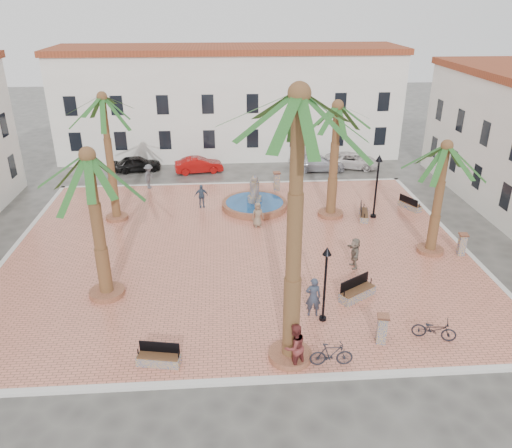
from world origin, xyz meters
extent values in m
plane|color=#56544F|center=(0.00, 0.00, 0.00)|extent=(120.00, 120.00, 0.00)
cube|color=#E28166|center=(0.00, 0.00, 0.07)|extent=(26.00, 22.00, 0.15)
cube|color=silver|center=(0.00, 11.00, 0.08)|extent=(26.30, 0.30, 0.16)
cube|color=silver|center=(0.00, -11.00, 0.08)|extent=(26.30, 0.30, 0.16)
cube|color=silver|center=(13.00, 0.00, 0.08)|extent=(0.30, 22.30, 0.16)
cube|color=silver|center=(-13.00, 0.00, 0.08)|extent=(0.30, 22.30, 0.16)
cube|color=white|center=(0.00, 20.00, 4.50)|extent=(30.00, 7.00, 9.00)
cube|color=brown|center=(0.00, 20.00, 9.25)|extent=(30.40, 7.40, 0.50)
cube|color=black|center=(-13.12, 16.52, 2.20)|extent=(1.00, 0.12, 1.60)
cube|color=black|center=(-9.38, 16.52, 2.20)|extent=(1.00, 0.12, 1.60)
cube|color=black|center=(-5.62, 16.52, 2.20)|extent=(1.00, 0.12, 1.60)
cube|color=black|center=(-1.88, 16.52, 2.20)|extent=(1.00, 0.12, 1.60)
cube|color=black|center=(1.88, 16.52, 2.20)|extent=(1.00, 0.12, 1.60)
cube|color=black|center=(5.62, 16.52, 2.20)|extent=(1.00, 0.12, 1.60)
cube|color=black|center=(9.38, 16.52, 2.20)|extent=(1.00, 0.12, 1.60)
cube|color=black|center=(13.12, 16.52, 2.20)|extent=(1.00, 0.12, 1.60)
cube|color=black|center=(-13.12, 16.52, 5.20)|extent=(1.00, 0.12, 1.60)
cube|color=black|center=(-9.38, 16.52, 5.20)|extent=(1.00, 0.12, 1.60)
cube|color=black|center=(-5.62, 16.52, 5.20)|extent=(1.00, 0.12, 1.60)
cube|color=black|center=(-1.88, 16.52, 5.20)|extent=(1.00, 0.12, 1.60)
cube|color=black|center=(1.88, 16.52, 5.20)|extent=(1.00, 0.12, 1.60)
cube|color=black|center=(5.62, 16.52, 5.20)|extent=(1.00, 0.12, 1.60)
cube|color=black|center=(9.38, 16.52, 5.20)|extent=(1.00, 0.12, 1.60)
cube|color=black|center=(13.12, 16.52, 5.20)|extent=(1.00, 0.12, 1.60)
cube|color=black|center=(16.54, 1.65, 2.20)|extent=(0.12, 1.00, 1.60)
cube|color=black|center=(16.54, 5.37, 2.20)|extent=(0.12, 1.00, 1.60)
cube|color=black|center=(16.54, 9.08, 2.20)|extent=(0.12, 1.00, 1.60)
cube|color=black|center=(16.54, 12.80, 2.20)|extent=(0.12, 1.00, 1.60)
cube|color=black|center=(16.54, 5.37, 5.20)|extent=(0.12, 1.00, 1.60)
cube|color=black|center=(16.54, 9.08, 5.20)|extent=(0.12, 1.00, 1.60)
cube|color=black|center=(16.54, 12.80, 5.20)|extent=(0.12, 1.00, 1.60)
cube|color=black|center=(-16.02, 10.00, 2.20)|extent=(0.12, 1.00, 1.60)
cube|color=black|center=(-16.02, 10.00, 5.20)|extent=(0.12, 1.00, 1.60)
cylinder|color=#A25E42|center=(1.32, 5.87, 0.36)|extent=(4.48, 4.48, 0.43)
cylinder|color=#194C8C|center=(1.32, 5.87, 0.56)|extent=(3.95, 3.95, 0.06)
cylinder|color=gray|center=(1.32, 5.87, 0.58)|extent=(0.96, 0.96, 0.85)
cylinder|color=gray|center=(1.32, 5.87, 1.43)|extent=(0.64, 0.64, 1.28)
sphere|color=gray|center=(1.32, 5.87, 2.23)|extent=(0.47, 0.47, 0.47)
cylinder|color=#A25E42|center=(-7.78, 4.67, 0.26)|extent=(1.43, 1.43, 0.21)
cylinder|color=brown|center=(-7.78, 4.67, 4.19)|extent=(0.46, 0.46, 7.65)
sphere|color=brown|center=(-7.78, 4.67, 8.02)|extent=(0.63, 0.63, 0.63)
cylinder|color=#A25E42|center=(-6.59, -4.59, 0.28)|extent=(1.70, 1.70, 0.25)
cylinder|color=brown|center=(-6.59, -4.59, 3.80)|extent=(0.55, 0.55, 6.79)
sphere|color=brown|center=(-6.59, -4.59, 7.20)|extent=(0.74, 0.74, 0.74)
cylinder|color=#A25E42|center=(1.67, -9.84, 0.28)|extent=(1.75, 1.75, 0.26)
cylinder|color=brown|center=(1.67, -9.84, 5.50)|extent=(0.57, 0.57, 10.18)
sphere|color=brown|center=(1.67, -9.84, 10.60)|extent=(0.77, 0.77, 0.77)
cylinder|color=#A25E42|center=(10.84, -1.31, 0.26)|extent=(1.48, 1.48, 0.22)
cylinder|color=brown|center=(10.84, -1.31, 3.36)|extent=(0.48, 0.48, 5.98)
sphere|color=brown|center=(10.84, -1.31, 6.35)|extent=(0.65, 0.65, 0.65)
cylinder|color=#A25E42|center=(6.26, 4.22, 0.28)|extent=(1.67, 1.67, 0.25)
cylinder|color=brown|center=(6.26, 4.22, 3.90)|extent=(0.54, 0.54, 7.00)
sphere|color=brown|center=(6.26, 4.22, 7.40)|extent=(0.73, 0.73, 0.73)
cube|color=gray|center=(-3.54, -9.88, 0.34)|extent=(1.79, 0.84, 0.38)
cube|color=#56351E|center=(-3.54, -9.88, 0.56)|extent=(1.69, 0.77, 0.06)
cube|color=black|center=(-3.50, -9.67, 0.82)|extent=(1.61, 0.35, 0.48)
cylinder|color=black|center=(-4.34, -9.73, 0.68)|extent=(0.05, 0.05, 0.29)
cylinder|color=black|center=(-2.74, -10.03, 0.68)|extent=(0.05, 0.05, 0.29)
cube|color=gray|center=(5.47, -5.75, 0.37)|extent=(1.98, 1.57, 0.44)
cube|color=#56351E|center=(5.47, -5.75, 0.62)|extent=(1.86, 1.47, 0.07)
cube|color=black|center=(5.34, -5.55, 0.92)|extent=(1.59, 1.05, 0.55)
cylinder|color=black|center=(4.69, -6.26, 0.75)|extent=(0.05, 0.05, 0.33)
cylinder|color=black|center=(6.25, -5.25, 0.75)|extent=(0.05, 0.05, 0.33)
cube|color=gray|center=(8.33, 3.57, 0.34)|extent=(0.94, 1.83, 0.39)
cube|color=#56351E|center=(8.33, 3.57, 0.57)|extent=(0.87, 1.72, 0.06)
cube|color=black|center=(8.12, 3.62, 0.83)|extent=(0.44, 1.62, 0.49)
cylinder|color=black|center=(8.13, 2.76, 0.69)|extent=(0.05, 0.05, 0.29)
cylinder|color=black|center=(8.52, 4.37, 0.69)|extent=(0.05, 0.05, 0.29)
cube|color=gray|center=(11.90, 4.94, 0.34)|extent=(1.22, 1.75, 0.38)
cube|color=#56351E|center=(11.90, 4.94, 0.56)|extent=(1.14, 1.65, 0.06)
cube|color=black|center=(11.72, 4.85, 0.81)|extent=(0.75, 1.46, 0.47)
cylinder|color=black|center=(12.26, 4.23, 0.67)|extent=(0.05, 0.05, 0.28)
cylinder|color=black|center=(11.55, 5.66, 0.67)|extent=(0.05, 0.05, 0.28)
cylinder|color=black|center=(3.48, -7.39, 0.22)|extent=(0.33, 0.33, 0.15)
cylinder|color=black|center=(3.48, -7.39, 1.87)|extent=(0.11, 0.11, 3.27)
cone|color=black|center=(3.48, -7.39, 3.64)|extent=(0.40, 0.40, 0.36)
sphere|color=beige|center=(3.48, -7.39, 3.51)|extent=(0.22, 0.22, 0.22)
cylinder|color=black|center=(9.01, 3.73, 0.23)|extent=(0.38, 0.38, 0.17)
cylinder|color=black|center=(9.01, 3.73, 2.14)|extent=(0.13, 0.13, 3.77)
cone|color=black|center=(9.01, 3.73, 4.19)|extent=(0.46, 0.46, 0.42)
sphere|color=beige|center=(9.01, 3.73, 4.03)|extent=(0.25, 0.25, 0.25)
cube|color=gray|center=(5.59, -9.15, 0.78)|extent=(0.46, 0.46, 1.26)
cube|color=#A25E42|center=(5.59, -9.15, 1.45)|extent=(0.58, 0.58, 0.10)
cube|color=gray|center=(3.20, 9.10, 0.82)|extent=(0.45, 0.45, 1.34)
cube|color=#A25E42|center=(3.20, 9.10, 1.54)|extent=(0.56, 0.56, 0.10)
cube|color=gray|center=(12.40, -1.81, 0.75)|extent=(0.42, 0.42, 1.21)
cube|color=#A25E42|center=(12.40, -1.81, 1.40)|extent=(0.52, 0.52, 0.09)
cylinder|color=black|center=(5.75, -8.82, 0.51)|extent=(0.37, 0.37, 0.72)
imported|color=#333C4E|center=(3.08, -6.99, 1.12)|extent=(0.73, 0.50, 1.94)
imported|color=black|center=(7.88, -9.06, 0.63)|extent=(1.92, 1.21, 0.95)
imported|color=maroon|center=(1.75, -10.40, 1.13)|extent=(1.20, 1.13, 1.96)
imported|color=black|center=(3.21, -10.40, 0.67)|extent=(1.73, 0.54, 1.03)
imported|color=#856E58|center=(1.30, 2.82, 0.95)|extent=(0.90, 0.72, 1.59)
imported|color=#3A4B62|center=(-2.31, 6.29, 0.96)|extent=(1.01, 0.58, 1.62)
imported|color=#515257|center=(-6.34, 10.30, 1.08)|extent=(1.00, 1.34, 1.86)
imported|color=gray|center=(6.06, -2.74, 1.00)|extent=(0.51, 1.58, 1.70)
imported|color=black|center=(-7.91, 14.94, 0.65)|extent=(4.07, 2.25, 1.31)
imported|color=#9E0D0B|center=(-2.75, 14.22, 0.65)|extent=(4.11, 1.97, 1.30)
imported|color=silver|center=(7.23, 14.02, 0.65)|extent=(4.54, 1.98, 1.30)
imported|color=silver|center=(10.26, 14.60, 0.64)|extent=(4.99, 3.39, 1.27)
camera|label=1|loc=(-0.83, -25.73, 13.37)|focal=35.00mm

